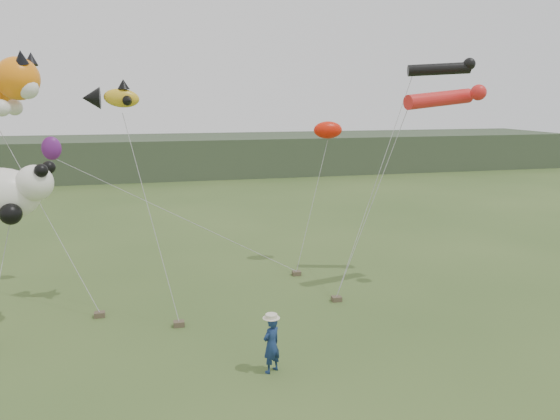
{
  "coord_description": "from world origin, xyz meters",
  "views": [
    {
      "loc": [
        -3.07,
        -15.11,
        8.18
      ],
      "look_at": [
        1.41,
        3.0,
        4.31
      ],
      "focal_mm": 35.0,
      "sensor_mm": 36.0,
      "label": 1
    }
  ],
  "objects": [
    {
      "name": "ground",
      "position": [
        0.0,
        0.0,
        0.0
      ],
      "size": [
        120.0,
        120.0,
        0.0
      ],
      "primitive_type": "plane",
      "color": "#385123",
      "rests_on": "ground"
    },
    {
      "name": "headland",
      "position": [
        -3.11,
        44.69,
        1.92
      ],
      "size": [
        90.0,
        13.0,
        4.0
      ],
      "color": "#2D3D28",
      "rests_on": "ground"
    },
    {
      "name": "festival_attendant",
      "position": [
        0.34,
        -0.26,
        0.88
      ],
      "size": [
        0.77,
        0.7,
        1.77
      ],
      "primitive_type": "imported",
      "rotation": [
        0.0,
        0.0,
        3.71
      ],
      "color": "navy",
      "rests_on": "ground"
    },
    {
      "name": "sandbag_anchors",
      "position": [
        -1.57,
        5.13,
        0.1
      ],
      "size": [
        13.04,
        5.46,
        0.2
      ],
      "color": "brown",
      "rests_on": "ground"
    },
    {
      "name": "fish_kite",
      "position": [
        -4.22,
        6.5,
        8.17
      ],
      "size": [
        2.1,
        1.43,
        1.1
      ],
      "color": "gold",
      "rests_on": "ground"
    },
    {
      "name": "tube_kites",
      "position": [
        9.23,
        5.83,
        8.61
      ],
      "size": [
        3.98,
        3.12,
        2.18
      ],
      "color": "black",
      "rests_on": "ground"
    },
    {
      "name": "panda_kite",
      "position": [
        -7.83,
        5.02,
        4.94
      ],
      "size": [
        3.3,
        2.13,
        2.05
      ],
      "color": "white",
      "rests_on": "ground"
    },
    {
      "name": "misc_kites",
      "position": [
        1.48,
        9.89,
        6.45
      ],
      "size": [
        13.55,
        0.84,
        1.5
      ],
      "color": "red",
      "rests_on": "ground"
    }
  ]
}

